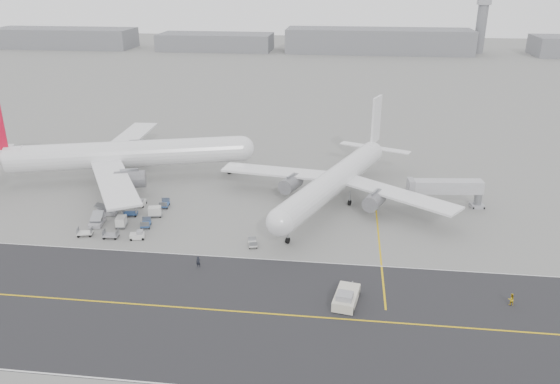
# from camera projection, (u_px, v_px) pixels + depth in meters

# --- Properties ---
(ground) EXTENTS (700.00, 700.00, 0.00)m
(ground) POSITION_uv_depth(u_px,v_px,m) (209.00, 250.00, 96.47)
(ground) COLOR gray
(ground) RESTS_ON ground
(taxiway) EXTENTS (220.00, 59.00, 0.03)m
(taxiway) POSITION_uv_depth(u_px,v_px,m) (213.00, 310.00, 79.35)
(taxiway) COLOR #2B2B2E
(taxiway) RESTS_ON ground
(horizon_buildings) EXTENTS (520.00, 28.00, 28.00)m
(horizon_buildings) POSITION_uv_depth(u_px,v_px,m) (361.00, 52.00, 332.23)
(horizon_buildings) COLOR slate
(horizon_buildings) RESTS_ON ground
(control_tower) EXTENTS (7.00, 7.00, 31.25)m
(control_tower) POSITION_uv_depth(u_px,v_px,m) (481.00, 25.00, 322.76)
(control_tower) COLOR slate
(control_tower) RESTS_ON ground
(airliner_a) EXTENTS (61.24, 59.97, 21.70)m
(airliner_a) POSITION_uv_depth(u_px,v_px,m) (121.00, 154.00, 126.68)
(airliner_a) COLOR white
(airliner_a) RESTS_ON ground
(airliner_b) EXTENTS (49.94, 50.97, 18.50)m
(airliner_b) POSITION_uv_depth(u_px,v_px,m) (336.00, 179.00, 114.09)
(airliner_b) COLOR white
(airliner_b) RESTS_ON ground
(pushback_tug) EXTENTS (4.24, 8.74, 2.46)m
(pushback_tug) POSITION_uv_depth(u_px,v_px,m) (346.00, 297.00, 80.53)
(pushback_tug) COLOR beige
(pushback_tug) RESTS_ON ground
(jet_bridge) EXTENTS (16.29, 4.70, 6.09)m
(jet_bridge) POSITION_uv_depth(u_px,v_px,m) (446.00, 188.00, 112.47)
(jet_bridge) COLOR gray
(jet_bridge) RESTS_ON ground
(gse_cluster) EXTENTS (21.28, 24.96, 2.14)m
(gse_cluster) POSITION_uv_depth(u_px,v_px,m) (126.00, 221.00, 107.70)
(gse_cluster) COLOR #9E9EA4
(gse_cluster) RESTS_ON ground
(stray_dolly) EXTENTS (2.03, 2.67, 1.46)m
(stray_dolly) POSITION_uv_depth(u_px,v_px,m) (253.00, 246.00, 97.66)
(stray_dolly) COLOR silver
(stray_dolly) RESTS_ON ground
(ground_crew_a) EXTENTS (0.72, 0.49, 1.94)m
(ground_crew_a) POSITION_uv_depth(u_px,v_px,m) (198.00, 262.00, 90.48)
(ground_crew_a) COLOR black
(ground_crew_a) RESTS_ON ground
(ground_crew_b) EXTENTS (1.03, 0.86, 1.89)m
(ground_crew_b) POSITION_uv_depth(u_px,v_px,m) (511.00, 299.00, 80.19)
(ground_crew_b) COLOR gold
(ground_crew_b) RESTS_ON ground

